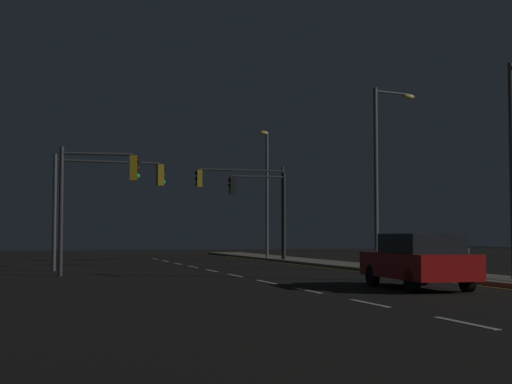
{
  "coord_description": "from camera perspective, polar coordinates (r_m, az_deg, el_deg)",
  "views": [
    {
      "loc": [
        -7.24,
        -2.91,
        1.56
      ],
      "look_at": [
        -0.11,
        21.74,
        2.97
      ],
      "focal_mm": 53.7,
      "sensor_mm": 36.0,
      "label": 1
    }
  ],
  "objects": [
    {
      "name": "traffic_light_far_center",
      "position": [
        43.0,
        0.25,
        -0.46
      ],
      "size": [
        3.33,
        0.38,
        4.91
      ],
      "color": "#2D3033",
      "rests_on": "sidewalk_right"
    },
    {
      "name": "traffic_light_far_left",
      "position": [
        29.33,
        -11.78,
        0.45
      ],
      "size": [
        2.97,
        0.54,
        4.83
      ],
      "color": "#38383D",
      "rests_on": "ground"
    },
    {
      "name": "traffic_light_near_left",
      "position": [
        33.91,
        -11.06,
        0.28
      ],
      "size": [
        4.89,
        0.69,
        4.97
      ],
      "color": "#4C4C51",
      "rests_on": "ground"
    },
    {
      "name": "street_lamp_across_street",
      "position": [
        33.62,
        9.37,
        2.41
      ],
      "size": [
        2.16,
        0.65,
        7.77
      ],
      "color": "#4C4C51",
      "rests_on": "sidewalk_right"
    },
    {
      "name": "street_lamp_far_end",
      "position": [
        47.13,
        0.78,
        0.76
      ],
      "size": [
        1.11,
        2.04,
        7.72
      ],
      "color": "#4C4C51",
      "rests_on": "sidewalk_right"
    },
    {
      "name": "lane_markings_center",
      "position": [
        25.04,
        0.72,
        -6.71
      ],
      "size": [
        0.14,
        50.0,
        0.01
      ],
      "color": "silver",
      "rests_on": "ground"
    },
    {
      "name": "traffic_light_far_right",
      "position": [
        42.74,
        -0.89,
        -0.01
      ],
      "size": [
        5.21,
        0.42,
        5.25
      ],
      "color": "#38383D",
      "rests_on": "sidewalk_right"
    },
    {
      "name": "ground_plane",
      "position": [
        21.72,
        3.42,
        -7.26
      ],
      "size": [
        112.0,
        112.0,
        0.0
      ],
      "primitive_type": "plane",
      "color": "black",
      "rests_on": "ground"
    },
    {
      "name": "car",
      "position": [
        22.29,
        11.99,
        -4.98
      ],
      "size": [
        2.06,
        4.5,
        1.57
      ],
      "color": "#B71414",
      "rests_on": "ground"
    },
    {
      "name": "lane_edge_line",
      "position": [
        28.54,
        10.81,
        -6.22
      ],
      "size": [
        0.14,
        53.0,
        0.01
      ],
      "color": "gold",
      "rests_on": "ground"
    }
  ]
}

